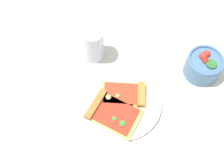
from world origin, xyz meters
TOP-DOWN VIEW (x-y plane):
  - ground_plane at (0.00, 0.00)m, footprint 2.40×2.40m
  - plate at (-0.02, -0.04)m, footprint 0.23×0.23m
  - pizza_slice_near at (-0.04, -0.08)m, footprint 0.16×0.12m
  - pizza_slice_far at (-0.01, -0.02)m, footprint 0.14×0.10m
  - salad_bowl at (0.19, 0.13)m, footprint 0.11×0.11m
  - soda_glass at (-0.15, 0.10)m, footprint 0.07×0.07m
  - paper_napkin at (-0.29, -0.07)m, footprint 0.18×0.19m

SIDE VIEW (x-z plane):
  - ground_plane at x=0.00m, z-range 0.00..0.00m
  - paper_napkin at x=-0.29m, z-range 0.00..0.00m
  - plate at x=-0.02m, z-range 0.00..0.01m
  - pizza_slice_near at x=-0.04m, z-range 0.01..0.03m
  - pizza_slice_far at x=-0.01m, z-range 0.01..0.03m
  - salad_bowl at x=0.19m, z-range 0.00..0.08m
  - soda_glass at x=-0.15m, z-range 0.00..0.12m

